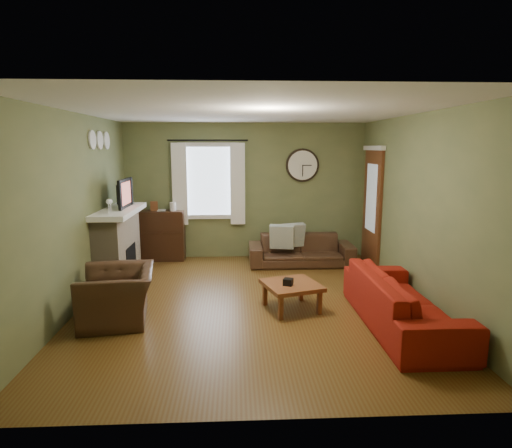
{
  "coord_description": "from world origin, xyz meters",
  "views": [
    {
      "loc": [
        -0.19,
        -5.67,
        2.15
      ],
      "look_at": [
        0.1,
        0.4,
        1.05
      ],
      "focal_mm": 30.0,
      "sensor_mm": 36.0,
      "label": 1
    }
  ],
  "objects_px": {
    "sofa_brown": "(301,250)",
    "armchair": "(118,295)",
    "coffee_table": "(291,296)",
    "bookshelf": "(163,235)",
    "sofa_red": "(402,301)"
  },
  "relations": [
    {
      "from": "sofa_brown",
      "to": "armchair",
      "type": "distance_m",
      "value": 3.63
    },
    {
      "from": "sofa_brown",
      "to": "coffee_table",
      "type": "distance_m",
      "value": 2.25
    },
    {
      "from": "armchair",
      "to": "coffee_table",
      "type": "height_order",
      "value": "armchair"
    },
    {
      "from": "bookshelf",
      "to": "armchair",
      "type": "height_order",
      "value": "bookshelf"
    },
    {
      "from": "sofa_brown",
      "to": "armchair",
      "type": "relative_size",
      "value": 1.9
    },
    {
      "from": "sofa_brown",
      "to": "armchair",
      "type": "bearing_deg",
      "value": -137.49
    },
    {
      "from": "armchair",
      "to": "bookshelf",
      "type": "bearing_deg",
      "value": 169.33
    },
    {
      "from": "sofa_red",
      "to": "armchair",
      "type": "height_order",
      "value": "armchair"
    },
    {
      "from": "bookshelf",
      "to": "armchair",
      "type": "xyz_separation_m",
      "value": [
        -0.09,
        -2.92,
        -0.15
      ]
    },
    {
      "from": "sofa_brown",
      "to": "sofa_red",
      "type": "distance_m",
      "value": 2.91
    },
    {
      "from": "sofa_red",
      "to": "coffee_table",
      "type": "height_order",
      "value": "sofa_red"
    },
    {
      "from": "bookshelf",
      "to": "armchair",
      "type": "distance_m",
      "value": 2.92
    },
    {
      "from": "sofa_red",
      "to": "armchair",
      "type": "relative_size",
      "value": 2.2
    },
    {
      "from": "sofa_brown",
      "to": "sofa_red",
      "type": "relative_size",
      "value": 0.86
    },
    {
      "from": "sofa_brown",
      "to": "armchair",
      "type": "xyz_separation_m",
      "value": [
        -2.67,
        -2.45,
        0.05
      ]
    }
  ]
}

